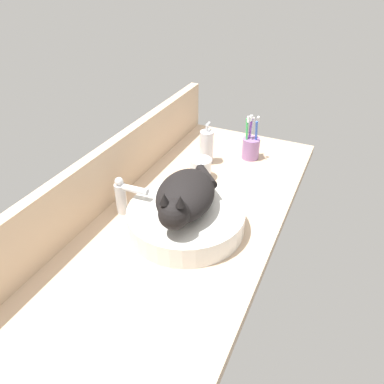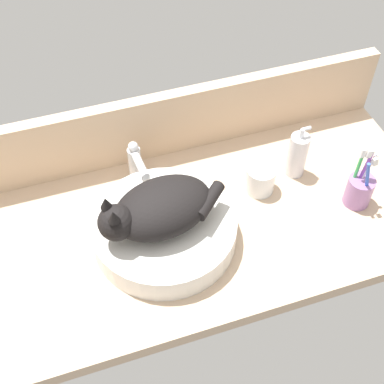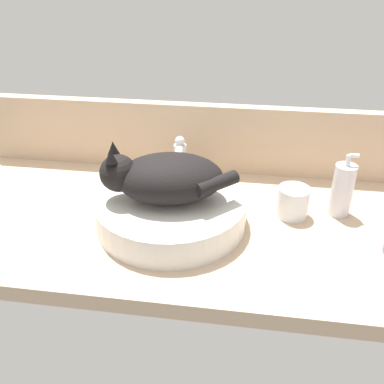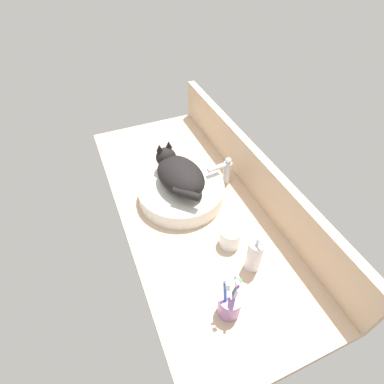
{
  "view_description": "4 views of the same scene",
  "coord_description": "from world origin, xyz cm",
  "views": [
    {
      "loc": [
        -88.93,
        -42.85,
        75.79
      ],
      "look_at": [
        2.38,
        -0.86,
        7.95
      ],
      "focal_mm": 35.0,
      "sensor_mm": 36.0,
      "label": 1
    },
    {
      "loc": [
        -24.73,
        -80.94,
        112.27
      ],
      "look_at": [
        2.73,
        1.5,
        10.51
      ],
      "focal_mm": 50.0,
      "sensor_mm": 36.0,
      "label": 2
    },
    {
      "loc": [
        11.68,
        -88.92,
        59.98
      ],
      "look_at": [
        -1.17,
        -0.43,
        8.03
      ],
      "focal_mm": 40.0,
      "sensor_mm": 36.0,
      "label": 3
    },
    {
      "loc": [
        79.61,
        -33.5,
        94.12
      ],
      "look_at": [
        2.31,
        -1.09,
        10.32
      ],
      "focal_mm": 28.0,
      "sensor_mm": 36.0,
      "label": 4
    }
  ],
  "objects": [
    {
      "name": "toothbrush_cup",
      "position": [
        46.67,
        -7.14,
        5.09
      ],
      "size": [
        7.12,
        7.12,
        18.72
      ],
      "color": "#996BA8",
      "rests_on": "ground_plane"
    },
    {
      "name": "backsplash_panel",
      "position": [
        0.0,
        28.17,
        10.19
      ],
      "size": [
        137.83,
        3.6,
        20.39
      ],
      "primitive_type": "cube",
      "color": "#CCAD8C",
      "rests_on": "ground_plane"
    },
    {
      "name": "water_glass",
      "position": [
        23.63,
        5.25,
        3.42
      ],
      "size": [
        7.94,
        7.94,
        7.88
      ],
      "color": "white",
      "rests_on": "ground_plane"
    },
    {
      "name": "sink_basin",
      "position": [
        -6.05,
        -2.64,
        3.58
      ],
      "size": [
        36.56,
        36.56,
        7.17
      ],
      "primitive_type": "cylinder",
      "color": "silver",
      "rests_on": "ground_plane"
    },
    {
      "name": "faucet",
      "position": [
        -7.5,
        19.01,
        7.3
      ],
      "size": [
        3.6,
        11.85,
        13.6
      ],
      "color": "silver",
      "rests_on": "ground_plane"
    },
    {
      "name": "soap_dispenser",
      "position": [
        35.53,
        7.94,
        6.96
      ],
      "size": [
        5.32,
        5.32,
        16.95
      ],
      "color": "silver",
      "rests_on": "ground_plane"
    },
    {
      "name": "ground_plane",
      "position": [
        0.0,
        0.0,
        -2.0
      ],
      "size": [
        137.83,
        59.93,
        4.0
      ],
      "primitive_type": "cube",
      "color": "tan"
    },
    {
      "name": "cat",
      "position": [
        -7.38,
        -2.96,
        12.93
      ],
      "size": [
        32.27,
        21.13,
        14.0
      ],
      "color": "black",
      "rests_on": "sink_basin"
    }
  ]
}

